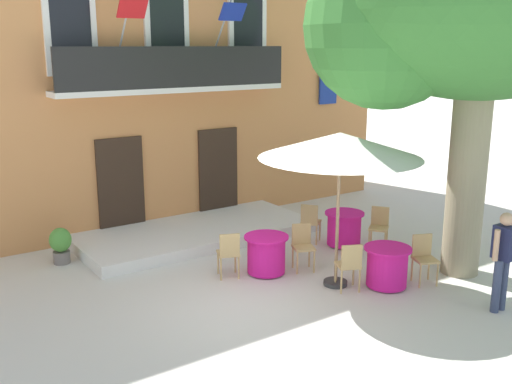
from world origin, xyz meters
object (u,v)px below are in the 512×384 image
plane_tree (476,9)px  cafe_chair_near_tree_1 (229,252)px  cafe_umbrella (340,146)px  cafe_chair_middle_1 (379,225)px  cafe_chair_near_tree_0 (303,244)px  ground_planter_left (61,244)px  cafe_table_near_tree (266,254)px  cafe_chair_front_1 (424,255)px  cafe_table_front (387,266)px  cafe_table_middle (344,228)px  cafe_chair_middle_0 (310,220)px  pedestrian_near_entrance (503,256)px  cafe_chair_front_0 (349,263)px

plane_tree → cafe_chair_near_tree_1: (-3.78, 2.25, -4.42)m
plane_tree → cafe_umbrella: plane_tree is taller
plane_tree → cafe_chair_middle_1: bearing=95.3°
cafe_chair_near_tree_0 → ground_planter_left: size_ratio=1.22×
cafe_umbrella → ground_planter_left: cafe_umbrella is taller
cafe_table_near_tree → cafe_chair_front_1: bearing=-43.1°
cafe_chair_near_tree_1 → cafe_table_front: cafe_chair_near_tree_1 is taller
cafe_table_middle → ground_planter_left: cafe_table_middle is taller
cafe_chair_near_tree_0 → cafe_chair_middle_0: bearing=45.1°
plane_tree → ground_planter_left: size_ratio=9.16×
cafe_table_front → cafe_chair_front_1: 0.77m
pedestrian_near_entrance → cafe_table_near_tree: bearing=122.0°
cafe_chair_middle_1 → cafe_chair_near_tree_0: bearing=-178.9°
cafe_chair_middle_1 → cafe_chair_front_1: same height
plane_tree → cafe_table_near_tree: bearing=146.2°
cafe_chair_near_tree_0 → cafe_table_front: (0.72, -1.57, -0.14)m
cafe_chair_near_tree_1 → ground_planter_left: 3.54m
cafe_chair_middle_1 → pedestrian_near_entrance: (-0.66, -3.38, 0.44)m
cafe_chair_near_tree_0 → ground_planter_left: cafe_chair_near_tree_0 is taller
plane_tree → cafe_chair_front_0: 5.02m
cafe_chair_middle_1 → ground_planter_left: cafe_chair_middle_1 is taller
cafe_chair_near_tree_1 → cafe_chair_middle_0: bearing=15.5°
cafe_table_middle → cafe_table_front: (-0.93, -2.16, 0.00)m
pedestrian_near_entrance → cafe_table_front: bearing=114.0°
cafe_table_near_tree → pedestrian_near_entrance: (2.23, -3.56, 0.58)m
cafe_chair_middle_0 → cafe_umbrella: bearing=-118.2°
cafe_table_near_tree → cafe_umbrella: size_ratio=0.30×
plane_tree → cafe_chair_near_tree_1: bearing=149.2°
cafe_table_front → ground_planter_left: (-4.56, 4.60, 0.02)m
cafe_chair_front_1 → cafe_table_middle: bearing=84.9°
plane_tree → cafe_chair_front_1: plane_tree is taller
cafe_chair_middle_1 → cafe_chair_near_tree_1: bearing=173.9°
cafe_chair_middle_1 → cafe_table_near_tree: bearing=176.4°
cafe_table_middle → cafe_chair_front_1: 2.41m
cafe_chair_middle_0 → pedestrian_near_entrance: bearing=-85.3°
cafe_table_near_tree → cafe_chair_near_tree_0: 0.77m
cafe_table_middle → cafe_chair_near_tree_0: bearing=-160.2°
cafe_chair_front_0 → cafe_chair_middle_0: bearing=65.4°
cafe_table_middle → pedestrian_near_entrance: (-0.14, -3.94, 0.58)m
cafe_table_middle → cafe_chair_middle_1: bearing=-47.2°
cafe_table_front → cafe_chair_near_tree_1: bearing=137.3°
cafe_chair_middle_0 → ground_planter_left: cafe_chair_middle_0 is taller
cafe_chair_near_tree_0 → cafe_chair_middle_1: (2.17, 0.04, 0.00)m
pedestrian_near_entrance → cafe_umbrella: bearing=122.6°
pedestrian_near_entrance → cafe_chair_near_tree_0: bearing=114.3°
ground_planter_left → cafe_table_middle: bearing=-23.9°
cafe_table_front → pedestrian_near_entrance: size_ratio=0.51×
cafe_table_middle → ground_planter_left: (-5.50, 2.44, 0.02)m
cafe_chair_middle_0 → cafe_table_middle: bearing=-47.2°
cafe_table_middle → cafe_chair_front_0: 2.54m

